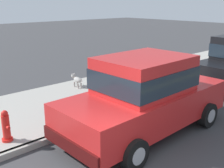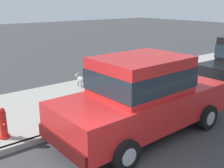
# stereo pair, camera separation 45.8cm
# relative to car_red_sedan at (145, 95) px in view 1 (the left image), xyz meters

# --- Properties ---
(curb) EXTENTS (0.16, 64.00, 0.14)m
(curb) POSITION_rel_car_red_sedan_xyz_m (-1.13, -2.60, -0.91)
(curb) COLOR gray
(curb) RESTS_ON ground
(car_red_sedan) EXTENTS (2.10, 4.63, 1.92)m
(car_red_sedan) POSITION_rel_car_red_sedan_xyz_m (0.00, 0.00, 0.00)
(car_red_sedan) COLOR red
(car_red_sedan) RESTS_ON ground
(dog_grey) EXTENTS (0.76, 0.24, 0.49)m
(dog_grey) POSITION_rel_car_red_sedan_xyz_m (-3.89, 0.70, -0.55)
(dog_grey) COLOR #999691
(dog_grey) RESTS_ON sidewalk
(fire_hydrant) EXTENTS (0.34, 0.24, 0.72)m
(fire_hydrant) POSITION_rel_car_red_sedan_xyz_m (-1.58, -2.80, -0.51)
(fire_hydrant) COLOR red
(fire_hydrant) RESTS_ON sidewalk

